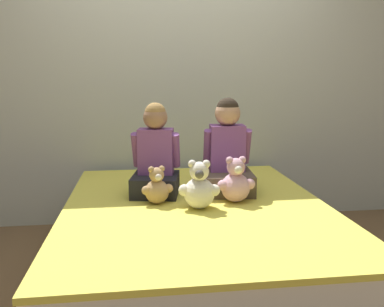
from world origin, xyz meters
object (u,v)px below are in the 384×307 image
child_on_right (227,154)px  teddy_bear_between_children (199,188)px  bed (196,241)px  child_on_left (156,157)px  teddy_bear_held_by_right_child (236,183)px  teddy_bear_held_by_left_child (157,188)px

child_on_right → teddy_bear_between_children: child_on_right is taller
bed → teddy_bear_between_children: (0.01, -0.09, 0.37)m
child_on_left → teddy_bear_between_children: size_ratio=2.07×
child_on_right → child_on_left: bearing=-174.9°
teddy_bear_held_by_right_child → teddy_bear_between_children: bearing=-161.0°
child_on_left → teddy_bear_held_by_right_child: (0.48, -0.25, -0.13)m
bed → child_on_left: child_on_left is taller
child_on_right → teddy_bear_between_children: size_ratio=2.17×
teddy_bear_held_by_left_child → teddy_bear_between_children: size_ratio=0.81×
teddy_bear_held_by_right_child → teddy_bear_held_by_left_child: bearing=173.6°
teddy_bear_between_children → bed: bearing=102.1°
bed → child_on_right: (0.25, 0.27, 0.50)m
bed → teddy_bear_held_by_right_child: 0.44m
bed → teddy_bear_held_by_right_child: size_ratio=6.99×
bed → teddy_bear_held_by_left_child: 0.42m
bed → teddy_bear_between_children: teddy_bear_between_children is taller
teddy_bear_held_by_left_child → teddy_bear_between_children: 0.28m
child_on_left → teddy_bear_held_by_left_child: 0.27m
teddy_bear_held_by_left_child → teddy_bear_held_by_right_child: 0.49m
child_on_left → teddy_bear_held_by_left_child: (-0.00, -0.23, -0.15)m
teddy_bear_held_by_right_child → teddy_bear_between_children: (-0.24, -0.10, 0.00)m
child_on_left → teddy_bear_between_children: bearing=-46.0°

